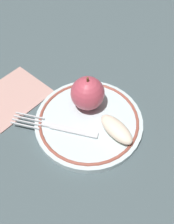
{
  "coord_description": "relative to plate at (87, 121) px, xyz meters",
  "views": [
    {
      "loc": [
        0.11,
        -0.28,
        0.41
      ],
      "look_at": [
        -0.0,
        -0.02,
        0.04
      ],
      "focal_mm": 40.0,
      "sensor_mm": 36.0,
      "label": 1
    }
  ],
  "objects": [
    {
      "name": "apple_slice_front",
      "position": [
        0.06,
        -0.01,
        0.02
      ],
      "size": [
        0.08,
        0.07,
        0.02
      ],
      "primitive_type": "ellipsoid",
      "rotation": [
        0.0,
        0.0,
        5.8
      ],
      "color": "#F5DDC4",
      "rests_on": "plate"
    },
    {
      "name": "apple_red_whole",
      "position": [
        -0.01,
        0.03,
        0.04
      ],
      "size": [
        0.07,
        0.07,
        0.07
      ],
      "color": "#C14658",
      "rests_on": "plate"
    },
    {
      "name": "plate",
      "position": [
        0.0,
        0.0,
        0.0
      ],
      "size": [
        0.21,
        0.21,
        0.02
      ],
      "color": "silver",
      "rests_on": "ground_plane"
    },
    {
      "name": "ground_plane",
      "position": [
        0.0,
        0.02,
        -0.01
      ],
      "size": [
        2.0,
        2.0,
        0.0
      ],
      "primitive_type": "plane",
      "color": "#445358"
    },
    {
      "name": "napkin_folded",
      "position": [
        -0.18,
        -0.0,
        -0.01
      ],
      "size": [
        0.16,
        0.17,
        0.01
      ],
      "primitive_type": "cube",
      "rotation": [
        0.0,
        0.0,
        -0.31
      ],
      "color": "tan",
      "rests_on": "ground_plane"
    },
    {
      "name": "fork",
      "position": [
        -0.04,
        -0.04,
        0.01
      ],
      "size": [
        0.17,
        0.05,
        0.0
      ],
      "rotation": [
        0.0,
        0.0,
        3.31
      ],
      "color": "silver",
      "rests_on": "plate"
    }
  ]
}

